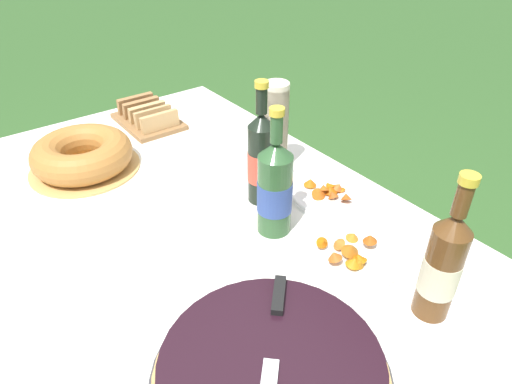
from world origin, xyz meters
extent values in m
cube|color=#A87A47|center=(0.00, 0.00, 0.71)|extent=(1.55, 1.17, 0.03)
cylinder|color=#A87A47|center=(-0.72, 0.53, 0.35)|extent=(0.06, 0.06, 0.69)
cube|color=white|center=(0.00, 0.00, 0.73)|extent=(1.56, 1.18, 0.00)
cube|color=white|center=(0.00, 0.59, 0.68)|extent=(1.56, 0.00, 0.10)
cube|color=white|center=(-0.78, 0.00, 0.68)|extent=(0.00, 1.18, 0.10)
cylinder|color=#38383D|center=(0.48, -0.04, 0.74)|extent=(0.41, 0.41, 0.02)
cylinder|color=tan|center=(0.48, -0.04, 0.76)|extent=(0.40, 0.40, 0.01)
cylinder|color=black|center=(0.48, -0.04, 0.77)|extent=(0.38, 0.38, 0.03)
cube|color=black|center=(0.38, 0.06, 0.80)|extent=(0.08, 0.08, 0.01)
cylinder|color=tan|center=(-0.41, -0.04, 0.73)|extent=(0.32, 0.32, 0.01)
torus|color=#AD7033|center=(-0.41, -0.04, 0.78)|extent=(0.29, 0.29, 0.09)
cylinder|color=beige|center=(-0.08, 0.42, 0.78)|extent=(0.07, 0.07, 0.09)
cylinder|color=beige|center=(-0.08, 0.42, 0.79)|extent=(0.07, 0.07, 0.09)
cylinder|color=beige|center=(-0.08, 0.42, 0.80)|extent=(0.07, 0.07, 0.09)
cylinder|color=beige|center=(-0.08, 0.42, 0.82)|extent=(0.07, 0.07, 0.09)
cylinder|color=beige|center=(-0.08, 0.42, 0.83)|extent=(0.07, 0.07, 0.09)
cylinder|color=beige|center=(-0.08, 0.42, 0.84)|extent=(0.07, 0.07, 0.09)
cylinder|color=beige|center=(-0.08, 0.42, 0.86)|extent=(0.07, 0.07, 0.09)
cylinder|color=beige|center=(-0.08, 0.42, 0.87)|extent=(0.07, 0.07, 0.09)
cylinder|color=beige|center=(-0.08, 0.42, 0.88)|extent=(0.07, 0.07, 0.09)
cylinder|color=beige|center=(-0.08, 0.42, 0.90)|extent=(0.07, 0.07, 0.09)
cylinder|color=beige|center=(-0.08, 0.42, 0.91)|extent=(0.07, 0.07, 0.09)
cylinder|color=beige|center=(-0.08, 0.42, 0.92)|extent=(0.07, 0.07, 0.09)
cylinder|color=beige|center=(-0.08, 0.42, 0.93)|extent=(0.07, 0.07, 0.09)
cylinder|color=beige|center=(-0.08, 0.42, 0.95)|extent=(0.07, 0.07, 0.09)
torus|color=beige|center=(-0.08, 0.42, 0.99)|extent=(0.07, 0.07, 0.01)
cylinder|color=#2D562D|center=(0.15, 0.23, 0.83)|extent=(0.08, 0.08, 0.21)
cylinder|color=#334C93|center=(0.15, 0.23, 0.83)|extent=(0.08, 0.08, 0.08)
cone|color=#2D562D|center=(0.15, 0.23, 0.95)|extent=(0.08, 0.08, 0.04)
cylinder|color=#2D562D|center=(0.15, 0.23, 1.00)|extent=(0.03, 0.03, 0.06)
cylinder|color=gold|center=(0.15, 0.23, 1.05)|extent=(0.03, 0.03, 0.02)
cylinder|color=brown|center=(0.55, 0.31, 0.83)|extent=(0.07, 0.07, 0.20)
cylinder|color=beige|center=(0.55, 0.31, 0.83)|extent=(0.07, 0.07, 0.08)
cone|color=brown|center=(0.55, 0.31, 0.95)|extent=(0.07, 0.07, 0.04)
cylinder|color=brown|center=(0.55, 0.31, 1.00)|extent=(0.03, 0.03, 0.06)
cylinder|color=gold|center=(0.55, 0.31, 1.04)|extent=(0.03, 0.03, 0.02)
cylinder|color=black|center=(0.03, 0.28, 0.84)|extent=(0.07, 0.07, 0.22)
cylinder|color=#E54C38|center=(0.03, 0.28, 0.83)|extent=(0.07, 0.07, 0.08)
cone|color=black|center=(0.03, 0.28, 0.96)|extent=(0.07, 0.07, 0.04)
cylinder|color=black|center=(0.03, 0.28, 1.02)|extent=(0.03, 0.03, 0.06)
cylinder|color=gold|center=(0.03, 0.28, 1.06)|extent=(0.03, 0.03, 0.02)
cylinder|color=white|center=(0.34, 0.29, 0.74)|extent=(0.23, 0.23, 0.01)
torus|color=white|center=(0.34, 0.29, 0.74)|extent=(0.22, 0.22, 0.01)
cone|color=#A75309|center=(0.38, 0.30, 0.75)|extent=(0.04, 0.04, 0.03)
cone|color=#C7761F|center=(0.31, 0.34, 0.75)|extent=(0.04, 0.04, 0.03)
cone|color=#AA600B|center=(0.37, 0.29, 0.76)|extent=(0.05, 0.05, 0.04)
cone|color=#AA5015|center=(0.35, 0.35, 0.77)|extent=(0.04, 0.04, 0.02)
cone|color=#A96712|center=(0.38, 0.28, 0.75)|extent=(0.04, 0.03, 0.03)
cone|color=#AA5E18|center=(0.35, 0.29, 0.76)|extent=(0.06, 0.06, 0.03)
cone|color=orange|center=(0.31, 0.29, 0.76)|extent=(0.04, 0.04, 0.04)
cone|color=#C9620B|center=(0.29, 0.26, 0.76)|extent=(0.03, 0.04, 0.04)
cone|color=#BA571C|center=(0.34, 0.25, 0.76)|extent=(0.05, 0.05, 0.03)
cone|color=#C17313|center=(0.37, 0.28, 0.76)|extent=(0.05, 0.05, 0.03)
cylinder|color=white|center=(0.13, 0.44, 0.74)|extent=(0.22, 0.22, 0.01)
torus|color=white|center=(0.13, 0.44, 0.74)|extent=(0.22, 0.22, 0.01)
cone|color=#A65F09|center=(0.12, 0.45, 0.76)|extent=(0.04, 0.04, 0.04)
cone|color=#C65A21|center=(0.14, 0.46, 0.76)|extent=(0.04, 0.04, 0.03)
cone|color=#CA5818|center=(0.13, 0.42, 0.76)|extent=(0.04, 0.04, 0.03)
cone|color=#C7580E|center=(0.14, 0.47, 0.75)|extent=(0.03, 0.03, 0.03)
cone|color=#B14F0B|center=(0.13, 0.44, 0.75)|extent=(0.05, 0.05, 0.03)
cone|color=#B9701C|center=(0.12, 0.44, 0.75)|extent=(0.04, 0.04, 0.03)
cone|color=#BF6310|center=(0.08, 0.42, 0.76)|extent=(0.04, 0.04, 0.02)
cone|color=#CB5C18|center=(0.14, 0.40, 0.76)|extent=(0.05, 0.05, 0.04)
cone|color=#B54D16|center=(0.19, 0.44, 0.76)|extent=(0.04, 0.04, 0.04)
cone|color=#A64D1A|center=(0.15, 0.43, 0.75)|extent=(0.04, 0.04, 0.04)
cube|color=olive|center=(-0.58, 0.25, 0.74)|extent=(0.26, 0.18, 0.02)
cube|color=#9E7042|center=(-0.68, 0.25, 0.77)|extent=(0.02, 0.14, 0.06)
cube|color=#9E7042|center=(-0.63, 0.25, 0.77)|extent=(0.03, 0.14, 0.06)
cube|color=tan|center=(-0.58, 0.25, 0.77)|extent=(0.03, 0.14, 0.06)
cube|color=tan|center=(-0.54, 0.25, 0.77)|extent=(0.03, 0.14, 0.06)
cube|color=tan|center=(-0.49, 0.25, 0.77)|extent=(0.02, 0.14, 0.06)
camera|label=1|loc=(0.84, -0.34, 1.44)|focal=32.00mm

